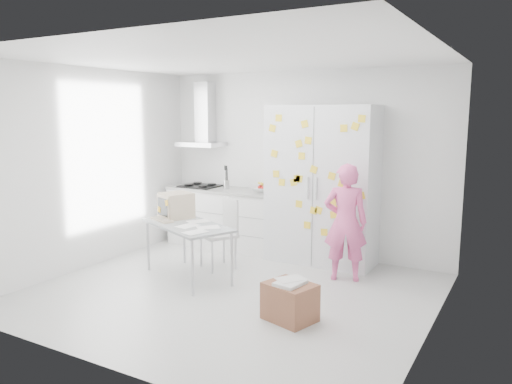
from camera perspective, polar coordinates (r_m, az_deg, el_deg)
The scene contains 10 objects.
floor at distance 6.02m, azimuth -2.89°, elevation -11.45°, with size 4.50×4.00×0.02m, color silver.
walls at distance 6.30m, azimuth 0.52°, elevation 2.24°, with size 4.52×4.01×2.70m.
ceiling at distance 5.67m, azimuth -3.11°, elevation 15.12°, with size 4.50×4.00×0.02m, color white.
counter_run at distance 7.89m, azimuth -3.66°, elevation -2.85°, with size 1.84×0.63×1.28m.
range_hood at distance 8.09m, azimuth -5.95°, elevation 8.03°, with size 0.70×0.48×1.01m.
tall_cabinet at distance 7.00m, azimuth 7.54°, elevation 0.79°, with size 1.50×0.68×2.20m.
person at distance 6.35m, azimuth 10.19°, elevation -3.43°, with size 0.54×0.36×1.49m, color pink.
desk at distance 6.60m, azimuth -8.71°, elevation -2.47°, with size 1.46×1.13×1.04m.
chair at distance 6.80m, azimuth -3.79°, elevation -4.20°, with size 0.59×0.59×0.95m.
cardboard_box at distance 5.21m, azimuth 3.90°, elevation -12.34°, with size 0.58×0.51×0.42m.
Camera 1 is at (3.03, -4.76, 2.11)m, focal length 35.00 mm.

